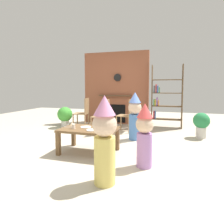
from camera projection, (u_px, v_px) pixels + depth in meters
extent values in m
plane|color=#BCB29E|center=(99.00, 148.00, 3.59)|extent=(12.00, 12.00, 0.00)
cube|color=#935138|center=(116.00, 88.00, 6.09)|extent=(2.20, 0.18, 2.40)
cube|color=black|center=(115.00, 113.00, 6.06)|extent=(0.70, 0.02, 0.60)
cube|color=brown|center=(115.00, 96.00, 5.98)|extent=(1.10, 0.10, 0.04)
cylinder|color=black|center=(117.00, 77.00, 5.93)|extent=(0.24, 0.04, 0.24)
cube|color=brown|center=(152.00, 96.00, 5.58)|extent=(0.02, 0.28, 1.90)
cube|color=brown|center=(182.00, 97.00, 5.34)|extent=(0.02, 0.28, 1.90)
cube|color=brown|center=(166.00, 119.00, 5.51)|extent=(0.86, 0.28, 0.02)
cube|color=brown|center=(166.00, 106.00, 5.48)|extent=(0.86, 0.28, 0.02)
cube|color=brown|center=(167.00, 93.00, 5.45)|extent=(0.86, 0.28, 0.02)
cube|color=brown|center=(167.00, 80.00, 5.42)|extent=(0.86, 0.28, 0.02)
cube|color=#B23333|center=(154.00, 115.00, 5.60)|extent=(0.04, 0.20, 0.22)
cube|color=#3359A5|center=(155.00, 115.00, 5.59)|extent=(0.03, 0.20, 0.24)
cube|color=#3F8C4C|center=(154.00, 102.00, 5.58)|extent=(0.03, 0.20, 0.19)
cube|color=gold|center=(155.00, 102.00, 5.57)|extent=(0.03, 0.20, 0.19)
cube|color=#8C4C99|center=(157.00, 102.00, 5.55)|extent=(0.03, 0.20, 0.25)
cube|color=#D87F3F|center=(159.00, 103.00, 5.54)|extent=(0.03, 0.20, 0.18)
cube|color=#4C4C51|center=(154.00, 89.00, 5.55)|extent=(0.04, 0.20, 0.21)
cube|color=#B23333|center=(156.00, 89.00, 5.53)|extent=(0.03, 0.20, 0.26)
cube|color=#3359A5|center=(158.00, 89.00, 5.52)|extent=(0.04, 0.20, 0.22)
cube|color=#3F8C4C|center=(159.00, 90.00, 5.51)|extent=(0.03, 0.20, 0.17)
cube|color=brown|center=(89.00, 129.00, 3.35)|extent=(1.04, 0.66, 0.04)
cube|color=brown|center=(58.00, 144.00, 3.23)|extent=(0.07, 0.07, 0.42)
cube|color=brown|center=(109.00, 149.00, 2.96)|extent=(0.07, 0.07, 0.42)
cube|color=brown|center=(74.00, 136.00, 3.77)|extent=(0.07, 0.07, 0.42)
cube|color=brown|center=(117.00, 139.00, 3.51)|extent=(0.07, 0.07, 0.42)
cylinder|color=#E5666B|center=(99.00, 126.00, 3.28)|extent=(0.07, 0.07, 0.10)
cylinder|color=#8CD18C|center=(105.00, 130.00, 3.01)|extent=(0.06, 0.06, 0.11)
cylinder|color=silver|center=(73.00, 126.00, 3.31)|extent=(0.06, 0.06, 0.09)
cylinder|color=#8CD18C|center=(113.00, 125.00, 3.40)|extent=(0.08, 0.08, 0.11)
cylinder|color=white|center=(92.00, 130.00, 3.19)|extent=(0.19, 0.19, 0.01)
cylinder|color=white|center=(86.00, 127.00, 3.43)|extent=(0.20, 0.20, 0.01)
cone|color=#EAC68C|center=(72.00, 124.00, 3.60)|extent=(0.10, 0.10, 0.07)
cube|color=silver|center=(68.00, 127.00, 3.44)|extent=(0.15, 0.06, 0.01)
cylinder|color=#E0CC66|center=(105.00, 160.00, 2.27)|extent=(0.27, 0.27, 0.60)
sphere|color=beige|center=(105.00, 125.00, 2.24)|extent=(0.31, 0.31, 0.31)
cone|color=pink|center=(105.00, 105.00, 2.22)|extent=(0.28, 0.28, 0.25)
cylinder|color=#B27FCC|center=(144.00, 150.00, 2.75)|extent=(0.23, 0.23, 0.52)
sphere|color=beige|center=(145.00, 124.00, 2.72)|extent=(0.27, 0.27, 0.27)
cone|color=#EA4C4C|center=(145.00, 110.00, 2.71)|extent=(0.24, 0.24, 0.22)
cylinder|color=#4C7FC6|center=(135.00, 127.00, 4.21)|extent=(0.27, 0.27, 0.60)
sphere|color=beige|center=(135.00, 108.00, 4.17)|extent=(0.31, 0.31, 0.31)
cone|color=#668CE5|center=(135.00, 97.00, 4.16)|extent=(0.28, 0.28, 0.25)
cube|color=#9E7A51|center=(81.00, 113.00, 5.40)|extent=(0.45, 0.45, 0.02)
cube|color=#9E7A51|center=(87.00, 106.00, 5.36)|extent=(0.08, 0.40, 0.45)
cylinder|color=#9E7A51|center=(77.00, 120.00, 5.62)|extent=(0.04, 0.04, 0.43)
cylinder|color=#9E7A51|center=(73.00, 122.00, 5.27)|extent=(0.04, 0.04, 0.43)
cylinder|color=#9E7A51|center=(88.00, 120.00, 5.57)|extent=(0.04, 0.04, 0.43)
cylinder|color=#9E7A51|center=(85.00, 122.00, 5.21)|extent=(0.04, 0.04, 0.43)
cube|color=#9E7A51|center=(100.00, 117.00, 4.83)|extent=(0.42, 0.42, 0.02)
cube|color=#9E7A51|center=(106.00, 108.00, 4.75)|extent=(0.05, 0.40, 0.45)
cylinder|color=#9E7A51|center=(97.00, 123.00, 5.07)|extent=(0.04, 0.04, 0.43)
cylinder|color=#9E7A51|center=(91.00, 126.00, 4.73)|extent=(0.04, 0.04, 0.43)
cylinder|color=#9E7A51|center=(109.00, 124.00, 4.95)|extent=(0.04, 0.04, 0.43)
cylinder|color=#9E7A51|center=(104.00, 127.00, 4.61)|extent=(0.04, 0.04, 0.43)
cube|color=#9E7A51|center=(125.00, 116.00, 4.99)|extent=(0.44, 0.44, 0.02)
cube|color=#9E7A51|center=(131.00, 107.00, 4.90)|extent=(0.08, 0.40, 0.45)
cylinder|color=#9E7A51|center=(121.00, 122.00, 5.24)|extent=(0.04, 0.04, 0.43)
cylinder|color=#9E7A51|center=(116.00, 124.00, 4.91)|extent=(0.04, 0.04, 0.43)
cylinder|color=#9E7A51|center=(133.00, 123.00, 5.10)|extent=(0.04, 0.04, 0.43)
cylinder|color=#9E7A51|center=(129.00, 125.00, 4.77)|extent=(0.04, 0.04, 0.43)
cylinder|color=beige|center=(201.00, 132.00, 4.36)|extent=(0.23, 0.23, 0.26)
sphere|color=#277F45|center=(201.00, 121.00, 4.34)|extent=(0.38, 0.38, 0.38)
cylinder|color=beige|center=(65.00, 124.00, 5.51)|extent=(0.23, 0.23, 0.21)
sphere|color=green|center=(65.00, 114.00, 5.49)|extent=(0.45, 0.45, 0.45)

